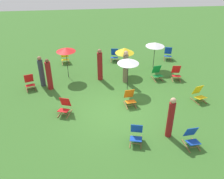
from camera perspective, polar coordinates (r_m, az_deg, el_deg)
name	(u,v)px	position (r m, az deg, el deg)	size (l,w,h in m)	color
ground_plane	(114,111)	(12.18, 0.56, -4.95)	(40.00, 40.00, 0.00)	#386B28
deckchair_0	(168,54)	(17.70, 12.60, 7.91)	(0.66, 0.86, 0.83)	olive
deckchair_1	(115,55)	(17.07, 0.58, 7.79)	(0.60, 0.83, 0.83)	olive
deckchair_2	(65,57)	(17.05, -10.63, 7.20)	(0.56, 0.81, 0.83)	olive
deckchair_3	(199,94)	(13.49, 19.14, -1.03)	(0.67, 0.86, 0.83)	olive
deckchair_4	(136,134)	(10.38, 5.53, -10.13)	(0.64, 0.85, 0.83)	olive
deckchair_5	(157,73)	(14.98, 10.23, 3.68)	(0.58, 0.82, 0.83)	olive
deckchair_6	(192,138)	(10.67, 17.66, -10.40)	(0.55, 0.80, 0.83)	olive
deckchair_7	(176,73)	(15.20, 14.38, 3.60)	(0.57, 0.82, 0.83)	olive
deckchair_8	(30,82)	(14.51, -18.21, 1.55)	(0.68, 0.87, 0.83)	olive
deckchair_9	(130,98)	(12.47, 4.07, -2.00)	(0.57, 0.82, 0.83)	olive
deckchair_10	(65,107)	(12.05, -10.74, -3.88)	(0.68, 0.87, 0.83)	olive
umbrella_0	(128,61)	(13.11, 3.71, 6.50)	(1.14, 1.14, 1.85)	black
umbrella_1	(155,44)	(15.83, 9.79, 10.08)	(1.15, 1.15, 1.69)	black
umbrella_2	(125,50)	(14.95, 2.90, 8.86)	(1.12, 1.12, 1.65)	black
umbrella_3	(66,50)	(14.56, -10.45, 8.88)	(1.10, 1.10, 1.86)	black
person_0	(171,118)	(10.51, 13.17, -6.33)	(0.31, 0.31, 1.90)	maroon
person_1	(49,75)	(13.93, -14.13, 3.21)	(0.31, 0.31, 1.80)	maroon
person_2	(100,65)	(14.47, -2.77, 5.54)	(0.38, 0.38, 1.89)	maroon
person_3	(126,67)	(14.22, 3.10, 5.10)	(0.34, 0.34, 1.91)	#72664C
person_4	(41,72)	(14.35, -15.74, 3.88)	(0.28, 0.28, 1.78)	#333847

